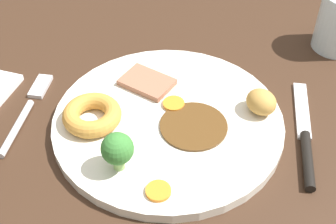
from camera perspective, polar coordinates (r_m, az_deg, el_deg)
dining_table at (r=58.60cm, az=1.18°, el=-3.82°), size 120.00×84.00×3.60cm
dinner_plate at (r=57.65cm, az=0.00°, el=-1.23°), size 28.72×28.72×1.40cm
gravy_pool at (r=55.73cm, az=3.14°, el=-2.04°), size 8.30×8.30×0.30cm
meat_slice_main at (r=61.77cm, az=-2.62°, el=3.71°), size 8.00×6.97×0.80cm
yorkshire_pudding at (r=56.78cm, az=-9.40°, el=-0.36°), size 7.25×7.25×2.11cm
roast_potato_left at (r=58.22cm, az=11.48°, el=1.23°), size 5.30×5.31×3.04cm
carrot_coin_front at (r=49.49cm, az=-1.21°, el=-9.75°), size 2.77×2.77×0.42cm
carrot_coin_back at (r=58.70cm, az=0.71°, el=1.01°), size 2.79×2.79×0.46cm
broccoli_floret at (r=49.85cm, az=-6.28°, el=-4.63°), size 3.64×3.64×4.89cm
fork at (r=62.49cm, az=-17.07°, el=0.29°), size 2.02×15.26×0.90cm
knife at (r=58.23cm, az=16.65°, el=-3.37°), size 1.90×18.52×1.20cm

